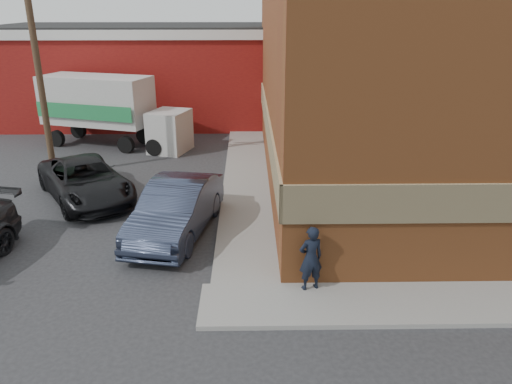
% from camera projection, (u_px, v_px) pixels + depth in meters
% --- Properties ---
extents(ground, '(90.00, 90.00, 0.00)m').
position_uv_depth(ground, '(222.00, 288.00, 12.74)').
color(ground, '#28282B').
rests_on(ground, ground).
extents(brick_building, '(14.25, 18.25, 9.36)m').
position_uv_depth(brick_building, '(446.00, 60.00, 19.62)').
color(brick_building, '#975127').
rests_on(brick_building, ground).
extents(sidewalk_west, '(1.80, 18.00, 0.12)m').
position_uv_depth(sidewalk_west, '(246.00, 173.00, 21.14)').
color(sidewalk_west, gray).
rests_on(sidewalk_west, ground).
extents(warehouse, '(16.30, 8.30, 5.60)m').
position_uv_depth(warehouse, '(138.00, 73.00, 30.33)').
color(warehouse, maroon).
rests_on(warehouse, ground).
extents(utility_pole, '(2.00, 0.26, 9.00)m').
position_uv_depth(utility_pole, '(37.00, 60.00, 19.34)').
color(utility_pole, '#493924').
rests_on(utility_pole, ground).
extents(man, '(0.71, 0.57, 1.69)m').
position_uv_depth(man, '(311.00, 258.00, 12.20)').
color(man, black).
rests_on(man, sidewalk_south).
extents(sedan, '(2.74, 5.35, 1.68)m').
position_uv_depth(sedan, '(176.00, 209.00, 15.44)').
color(sedan, '#2D354B').
rests_on(sedan, ground).
extents(suv_a, '(4.92, 5.79, 1.47)m').
position_uv_depth(suv_a, '(85.00, 180.00, 18.24)').
color(suv_a, black).
rests_on(suv_a, ground).
extents(box_truck, '(7.31, 4.15, 3.46)m').
position_uv_depth(box_truck, '(109.00, 107.00, 24.62)').
color(box_truck, beige).
rests_on(box_truck, ground).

